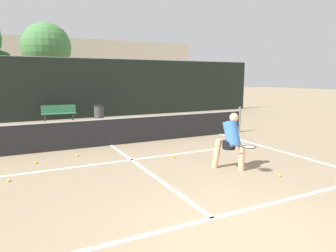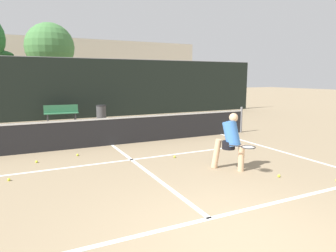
{
  "view_description": "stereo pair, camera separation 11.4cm",
  "coord_description": "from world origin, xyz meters",
  "px_view_note": "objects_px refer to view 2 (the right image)",
  "views": [
    {
      "loc": [
        -2.71,
        -3.14,
        2.29
      ],
      "look_at": [
        0.95,
        4.17,
        0.95
      ],
      "focal_mm": 32.0,
      "sensor_mm": 36.0,
      "label": 1
    },
    {
      "loc": [
        -2.61,
        -3.19,
        2.29
      ],
      "look_at": [
        0.95,
        4.17,
        0.95
      ],
      "focal_mm": 32.0,
      "sensor_mm": 36.0,
      "label": 2
    }
  ],
  "objects_px": {
    "courtside_bench": "(61,113)",
    "parked_car": "(3,106)",
    "player_practicing": "(231,140)",
    "trash_bin": "(101,112)"
  },
  "relations": [
    {
      "from": "courtside_bench",
      "to": "parked_car",
      "type": "height_order",
      "value": "parked_car"
    },
    {
      "from": "courtside_bench",
      "to": "parked_car",
      "type": "distance_m",
      "value": 4.37
    },
    {
      "from": "player_practicing",
      "to": "trash_bin",
      "type": "xyz_separation_m",
      "value": [
        -0.78,
        10.28,
        -0.36
      ]
    },
    {
      "from": "parked_car",
      "to": "courtside_bench",
      "type": "bearing_deg",
      "value": -50.18
    },
    {
      "from": "courtside_bench",
      "to": "trash_bin",
      "type": "bearing_deg",
      "value": -1.53
    },
    {
      "from": "player_practicing",
      "to": "courtside_bench",
      "type": "relative_size",
      "value": 0.84
    },
    {
      "from": "player_practicing",
      "to": "trash_bin",
      "type": "relative_size",
      "value": 1.81
    },
    {
      "from": "player_practicing",
      "to": "trash_bin",
      "type": "bearing_deg",
      "value": 142.82
    },
    {
      "from": "trash_bin",
      "to": "parked_car",
      "type": "distance_m",
      "value": 6.0
    },
    {
      "from": "player_practicing",
      "to": "parked_car",
      "type": "bearing_deg",
      "value": 160.57
    }
  ]
}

